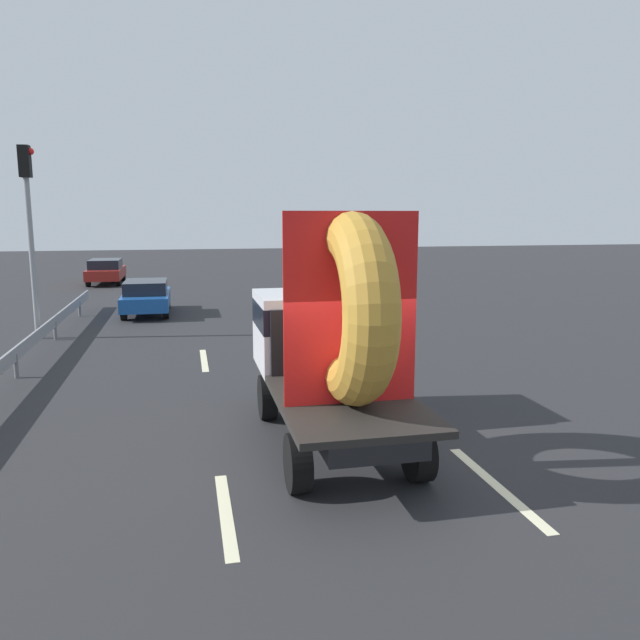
# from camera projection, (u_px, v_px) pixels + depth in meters

# --- Properties ---
(ground_plane) EXTENTS (120.00, 120.00, 0.00)m
(ground_plane) POSITION_uv_depth(u_px,v_px,m) (351.00, 463.00, 9.28)
(ground_plane) COLOR #28282B
(flatbed_truck) EXTENTS (2.02, 4.93, 3.72)m
(flatbed_truck) POSITION_uv_depth(u_px,v_px,m) (330.00, 336.00, 9.90)
(flatbed_truck) COLOR black
(flatbed_truck) RESTS_ON ground_plane
(distant_sedan) EXTENTS (1.66, 3.88, 1.27)m
(distant_sedan) POSITION_uv_depth(u_px,v_px,m) (146.00, 296.00, 23.02)
(distant_sedan) COLOR black
(distant_sedan) RESTS_ON ground_plane
(traffic_light) EXTENTS (0.42, 0.36, 5.63)m
(traffic_light) POSITION_uv_depth(u_px,v_px,m) (29.00, 214.00, 17.98)
(traffic_light) COLOR gray
(traffic_light) RESTS_ON ground_plane
(guardrail) EXTENTS (0.10, 17.77, 0.71)m
(guardrail) POSITION_uv_depth(u_px,v_px,m) (37.00, 337.00, 16.13)
(guardrail) COLOR gray
(guardrail) RESTS_ON ground_plane
(lane_dash_left_near) EXTENTS (0.16, 2.29, 0.01)m
(lane_dash_left_near) POSITION_uv_depth(u_px,v_px,m) (226.00, 513.00, 7.70)
(lane_dash_left_near) COLOR beige
(lane_dash_left_near) RESTS_ON ground_plane
(lane_dash_left_far) EXTENTS (0.16, 2.48, 0.01)m
(lane_dash_left_far) POSITION_uv_depth(u_px,v_px,m) (204.00, 360.00, 15.81)
(lane_dash_left_far) COLOR beige
(lane_dash_left_far) RESTS_ON ground_plane
(lane_dash_right_near) EXTENTS (0.16, 2.73, 0.01)m
(lane_dash_right_near) POSITION_uv_depth(u_px,v_px,m) (497.00, 486.00, 8.48)
(lane_dash_right_near) COLOR beige
(lane_dash_right_near) RESTS_ON ground_plane
(lane_dash_right_far) EXTENTS (0.16, 2.71, 0.01)m
(lane_dash_right_far) POSITION_uv_depth(u_px,v_px,m) (347.00, 356.00, 16.22)
(lane_dash_right_far) COLOR beige
(lane_dash_right_far) RESTS_ON ground_plane
(oncoming_car) EXTENTS (1.73, 4.05, 1.32)m
(oncoming_car) POSITION_uv_depth(u_px,v_px,m) (106.00, 271.00, 33.22)
(oncoming_car) COLOR black
(oncoming_car) RESTS_ON ground_plane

